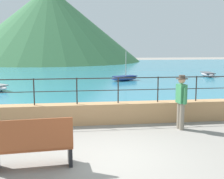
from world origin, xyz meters
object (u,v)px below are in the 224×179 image
boat_0 (125,78)px  boat_1 (208,74)px  bench_main (33,144)px  person_walking (181,99)px

boat_0 → boat_1: (7.64, 1.97, -0.01)m
bench_main → person_walking: (4.28, 2.49, 0.42)m
bench_main → boat_1: bench_main is taller
bench_main → person_walking: bearing=30.2°
person_walking → bench_main: bearing=-149.8°
person_walking → boat_1: (8.16, 14.90, -0.72)m
person_walking → boat_0: 12.96m
person_walking → boat_1: 17.00m
boat_0 → boat_1: 7.89m
person_walking → boat_0: boat_0 is taller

